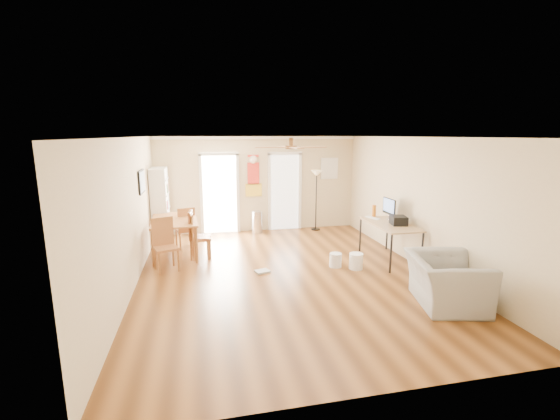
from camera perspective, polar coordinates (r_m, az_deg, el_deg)
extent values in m
plane|color=brown|center=(7.29, 1.00, -9.82)|extent=(7.00, 7.00, 0.00)
cube|color=red|center=(10.25, -4.08, 5.29)|extent=(0.46, 0.03, 1.10)
cube|color=white|center=(10.75, 7.54, 6.31)|extent=(0.50, 0.04, 0.60)
cube|color=black|center=(8.16, -20.37, 4.08)|extent=(0.04, 0.66, 0.48)
cylinder|color=silver|center=(10.18, -3.51, -1.87)|extent=(0.33, 0.33, 0.61)
cube|color=white|center=(8.63, 13.95, -1.17)|extent=(0.23, 0.40, 0.01)
cube|color=black|center=(8.14, 17.64, -1.52)|extent=(0.37, 0.41, 0.18)
cylinder|color=#CE6812|center=(8.78, 14.16, -0.13)|extent=(0.11, 0.11, 0.27)
cylinder|color=silver|center=(7.73, 8.48, -7.57)|extent=(0.25, 0.25, 0.28)
cylinder|color=white|center=(7.69, 11.52, -7.66)|extent=(0.32, 0.32, 0.32)
cube|color=#AAABA5|center=(7.40, -2.72, -9.34)|extent=(0.31, 0.27, 0.04)
imported|color=gray|center=(6.50, 23.98, -9.92)|extent=(1.30, 1.41, 0.77)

